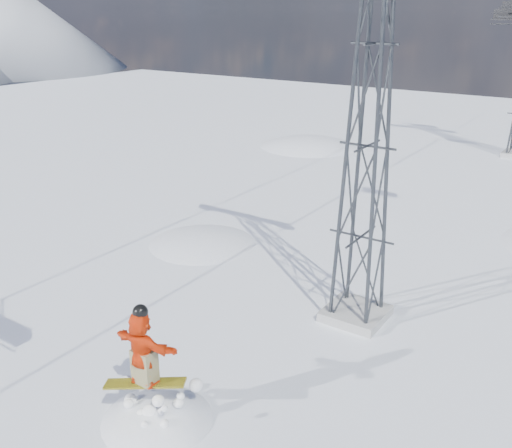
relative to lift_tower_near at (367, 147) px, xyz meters
The scene contains 3 objects.
snow_terrain 20.81m from the lift_tower_near, 112.81° to the left, with size 39.00×37.00×22.00m.
lift_tower_near is the anchor object (origin of this frame).
lift_chair_far 27.70m from the lift_tower_near, 94.59° to the left, with size 2.23×0.64×2.76m.
Camera 1 is at (7.01, -6.77, 9.13)m, focal length 40.00 mm.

